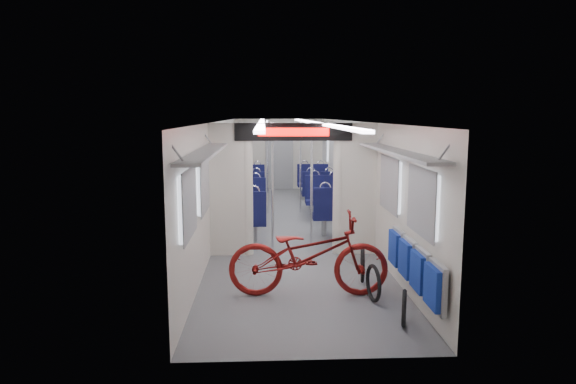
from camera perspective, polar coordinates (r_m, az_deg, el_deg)
The scene contains 14 objects.
carriage at distance 10.62m, azimuth 0.04°, elevation 3.53°, with size 12.00×12.02×2.31m.
bicycle at distance 6.98m, azimuth 2.28°, elevation -6.98°, with size 0.75×2.16×1.14m, color maroon.
flip_bench at distance 6.66m, azimuth 13.76°, elevation -7.89°, with size 0.12×2.13×0.54m.
bike_hoop_a at distance 6.25m, azimuth 12.77°, elevation -12.69°, with size 0.44×0.44×0.05m, color black.
bike_hoop_b at distance 6.94m, azimuth 9.46°, elevation -10.15°, with size 0.50×0.50×0.05m, color black.
bike_hoop_c at distance 7.68m, azimuth 8.28°, elevation -8.12°, with size 0.54×0.54×0.05m, color black.
seat_bay_near_left at distance 10.71m, azimuth -4.96°, elevation -1.54°, with size 0.94×2.19×1.14m.
seat_bay_near_right at distance 11.26m, azimuth 4.69°, elevation -1.06°, with size 0.93×2.17×1.13m.
seat_bay_far_left at distance 14.27m, azimuth -4.40°, elevation 0.93°, with size 0.90×2.03×1.09m.
seat_bay_far_right at distance 14.21m, azimuth 3.14°, elevation 0.94°, with size 0.91×2.09×1.11m.
stanchion_near_left at distance 9.38m, azimuth -1.72°, elevation 0.69°, with size 0.04×0.04×2.30m, color silver.
stanchion_near_right at distance 9.53m, azimuth 2.62°, elevation 0.80°, with size 0.04×0.04×2.30m, color silver.
stanchion_far_left at distance 12.65m, azimuth -2.29°, elevation 2.75°, with size 0.04×0.04×2.30m, color silver.
stanchion_far_right at distance 12.75m, azimuth 1.38°, elevation 2.80°, with size 0.04×0.04×2.30m, color silver.
Camera 1 is at (-0.51, -10.83, 2.45)m, focal length 32.00 mm.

